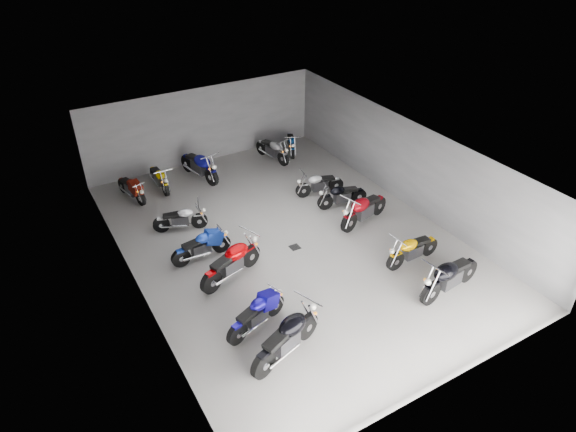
# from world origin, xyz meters

# --- Properties ---
(ground) EXTENTS (14.00, 14.00, 0.00)m
(ground) POSITION_xyz_m (0.00, 0.00, 0.00)
(ground) COLOR #989590
(ground) RESTS_ON ground
(wall_back) EXTENTS (10.00, 0.10, 3.20)m
(wall_back) POSITION_xyz_m (0.00, 7.00, 1.60)
(wall_back) COLOR slate
(wall_back) RESTS_ON ground
(wall_left) EXTENTS (0.10, 14.00, 3.20)m
(wall_left) POSITION_xyz_m (-5.00, 0.00, 1.60)
(wall_left) COLOR slate
(wall_left) RESTS_ON ground
(wall_right) EXTENTS (0.10, 14.00, 3.20)m
(wall_right) POSITION_xyz_m (5.00, 0.00, 1.60)
(wall_right) COLOR slate
(wall_right) RESTS_ON ground
(ceiling) EXTENTS (10.00, 14.00, 0.04)m
(ceiling) POSITION_xyz_m (0.00, 0.00, 3.22)
(ceiling) COLOR black
(ceiling) RESTS_ON wall_back
(drain_grate) EXTENTS (0.32, 0.32, 0.01)m
(drain_grate) POSITION_xyz_m (0.00, -0.50, 0.01)
(drain_grate) COLOR black
(drain_grate) RESTS_ON ground
(motorcycle_left_a) EXTENTS (2.31, 0.94, 1.05)m
(motorcycle_left_a) POSITION_xyz_m (-2.53, -4.33, 0.57)
(motorcycle_left_a) COLOR black
(motorcycle_left_a) RESTS_ON ground
(motorcycle_left_b) EXTENTS (1.98, 0.77, 0.90)m
(motorcycle_left_b) POSITION_xyz_m (-2.73, -3.11, 0.49)
(motorcycle_left_b) COLOR black
(motorcycle_left_b) RESTS_ON ground
(motorcycle_left_d) EXTENTS (2.27, 0.94, 1.03)m
(motorcycle_left_d) POSITION_xyz_m (-2.42, -0.88, 0.56)
(motorcycle_left_d) COLOR black
(motorcycle_left_d) RESTS_ON ground
(motorcycle_left_e) EXTENTS (2.00, 0.41, 0.88)m
(motorcycle_left_e) POSITION_xyz_m (-2.83, 0.47, 0.48)
(motorcycle_left_e) COLOR black
(motorcycle_left_e) RESTS_ON ground
(motorcycle_left_f) EXTENTS (1.79, 0.72, 0.81)m
(motorcycle_left_f) POSITION_xyz_m (-2.83, 2.36, 0.44)
(motorcycle_left_f) COLOR black
(motorcycle_left_f) RESTS_ON ground
(motorcycle_right_a) EXTENTS (2.39, 0.55, 1.05)m
(motorcycle_right_a) POSITION_xyz_m (2.69, -4.62, 0.57)
(motorcycle_right_a) COLOR black
(motorcycle_right_a) RESTS_ON ground
(motorcycle_right_b) EXTENTS (2.05, 0.42, 0.90)m
(motorcycle_right_b) POSITION_xyz_m (2.74, -3.01, 0.49)
(motorcycle_right_b) COLOR black
(motorcycle_right_b) RESTS_ON ground
(motorcycle_right_d) EXTENTS (2.28, 0.72, 1.02)m
(motorcycle_right_d) POSITION_xyz_m (2.82, -0.43, 0.56)
(motorcycle_right_d) COLOR black
(motorcycle_right_d) RESTS_ON ground
(motorcycle_right_e) EXTENTS (1.93, 0.52, 0.85)m
(motorcycle_right_e) POSITION_xyz_m (2.81, 0.87, 0.47)
(motorcycle_right_e) COLOR black
(motorcycle_right_e) RESTS_ON ground
(motorcycle_right_f) EXTENTS (1.91, 0.53, 0.85)m
(motorcycle_right_f) POSITION_xyz_m (2.58, 2.02, 0.46)
(motorcycle_right_f) COLOR black
(motorcycle_right_f) RESTS_ON ground
(motorcycle_back_a) EXTENTS (0.57, 1.87, 0.83)m
(motorcycle_back_a) POSITION_xyz_m (-3.69, 5.29, 0.45)
(motorcycle_back_a) COLOR black
(motorcycle_back_a) RESTS_ON ground
(motorcycle_back_b) EXTENTS (0.38, 1.92, 0.85)m
(motorcycle_back_b) POSITION_xyz_m (-2.53, 5.53, 0.46)
(motorcycle_back_b) COLOR black
(motorcycle_back_b) RESTS_ON ground
(motorcycle_back_c) EXTENTS (0.72, 2.36, 1.05)m
(motorcycle_back_c) POSITION_xyz_m (-0.86, 5.52, 0.57)
(motorcycle_back_c) COLOR black
(motorcycle_back_c) RESTS_ON ground
(motorcycle_back_e) EXTENTS (0.57, 2.06, 0.91)m
(motorcycle_back_e) POSITION_xyz_m (2.49, 5.51, 0.50)
(motorcycle_back_e) COLOR black
(motorcycle_back_e) RESTS_ON ground
(motorcycle_back_f) EXTENTS (0.89, 1.74, 0.82)m
(motorcycle_back_f) POSITION_xyz_m (3.55, 5.76, 0.45)
(motorcycle_back_f) COLOR black
(motorcycle_back_f) RESTS_ON ground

